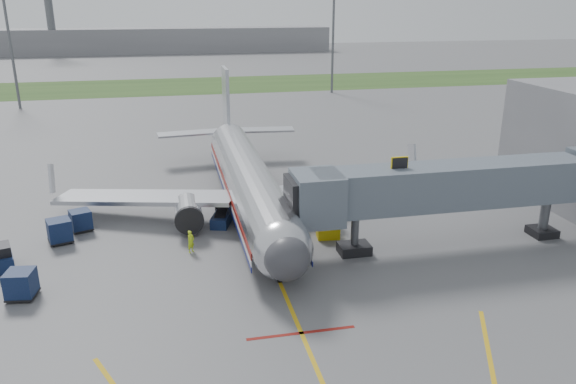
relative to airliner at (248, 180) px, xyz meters
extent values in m
plane|color=#565659|center=(0.00, -15.25, -2.65)|extent=(400.00, 400.00, 0.00)
cube|color=#2D4C1E|center=(0.00, 74.75, -2.64)|extent=(300.00, 25.00, 0.01)
cube|color=gold|center=(0.00, -17.25, -2.64)|extent=(0.25, 50.00, 0.01)
cube|color=maroon|center=(0.00, -19.25, -2.64)|extent=(6.00, 0.25, 0.01)
cylinder|color=silver|center=(0.00, -0.25, 0.05)|extent=(3.80, 28.00, 3.80)
sphere|color=silver|center=(0.00, -14.25, 0.05)|extent=(3.80, 3.80, 3.80)
sphere|color=#38383D|center=(0.00, -15.55, 0.05)|extent=(2.74, 2.74, 2.74)
cube|color=black|center=(0.00, -14.65, 0.60)|extent=(2.20, 1.20, 0.55)
cone|color=silver|center=(0.00, 16.25, 0.05)|extent=(3.80, 5.00, 3.80)
cube|color=#B7BAC1|center=(0.00, 15.75, 4.05)|extent=(0.35, 4.20, 7.00)
cube|color=#B7BAC1|center=(-8.50, -0.25, -0.85)|extent=(15.10, 8.59, 1.13)
cube|color=#B7BAC1|center=(8.50, -0.25, -0.85)|extent=(15.10, 8.59, 1.13)
cylinder|color=silver|center=(-5.20, -3.25, -1.30)|extent=(2.10, 3.60, 2.10)
cylinder|color=silver|center=(5.20, -3.25, -1.30)|extent=(2.10, 3.60, 2.10)
cube|color=maroon|center=(1.92, -0.25, -0.30)|extent=(0.05, 28.00, 0.45)
cube|color=navy|center=(1.92, -0.25, -1.20)|extent=(0.05, 28.00, 0.35)
cylinder|color=black|center=(0.00, -13.25, -2.35)|extent=(0.28, 0.70, 0.70)
cylinder|color=black|center=(-2.60, 0.25, -2.20)|extent=(0.50, 1.00, 1.00)
cylinder|color=black|center=(2.60, 0.25, -2.20)|extent=(0.50, 1.00, 1.00)
cube|color=slate|center=(13.00, -10.25, 1.95)|extent=(20.00, 3.00, 3.00)
cube|color=slate|center=(3.20, -10.25, 1.75)|extent=(3.20, 3.60, 3.40)
cube|color=black|center=(2.00, -10.25, 1.75)|extent=(1.60, 3.00, 2.80)
cube|color=#DEBE0D|center=(9.00, -10.25, 3.75)|extent=(1.20, 0.15, 1.00)
cylinder|color=#595B60|center=(6.00, -10.25, -1.10)|extent=(0.56, 0.56, 3.10)
cube|color=black|center=(6.00, -10.25, -2.30)|extent=(2.20, 1.60, 0.70)
cylinder|color=#595B60|center=(21.00, -10.25, -1.10)|extent=(0.70, 0.70, 3.10)
cube|color=black|center=(21.00, -10.25, -2.35)|extent=(1.80, 1.80, 0.60)
cylinder|color=#595B60|center=(-30.00, 54.75, 7.35)|extent=(0.44, 0.44, 20.00)
cylinder|color=#595B60|center=(25.00, 59.75, 7.35)|extent=(0.44, 0.44, 20.00)
cube|color=slate|center=(-10.00, 154.75, 1.35)|extent=(120.00, 14.00, 8.00)
cylinder|color=#595B60|center=(-40.00, 149.75, 11.35)|extent=(2.40, 2.40, 28.00)
cube|color=#0C1E37|center=(-17.66, -7.54, -2.12)|extent=(1.92, 2.67, 0.96)
cube|color=black|center=(-17.66, -7.54, -1.30)|extent=(1.57, 1.82, 0.67)
cylinder|color=black|center=(-16.94, -8.22, -2.40)|extent=(0.35, 0.52, 0.48)
cylinder|color=black|center=(-17.47, -6.56, -2.40)|extent=(0.35, 0.52, 0.48)
cube|color=#0C1E37|center=(-15.53, -11.98, -1.68)|extent=(1.77, 1.77, 1.57)
cube|color=black|center=(-15.53, -11.98, -2.46)|extent=(1.83, 1.83, 0.12)
cylinder|color=black|center=(-16.22, -12.50, -2.50)|extent=(0.26, 0.31, 0.28)
cylinder|color=black|center=(-15.02, -12.67, -2.50)|extent=(0.26, 0.31, 0.28)
cylinder|color=black|center=(-16.05, -11.30, -2.50)|extent=(0.26, 0.31, 0.28)
cylinder|color=black|center=(-14.85, -11.47, -2.50)|extent=(0.26, 0.31, 0.28)
cube|color=#0C1E37|center=(-13.40, -1.80, -1.75)|extent=(1.89, 1.89, 1.47)
cube|color=black|center=(-13.40, -1.80, -2.48)|extent=(1.95, 1.95, 0.11)
cylinder|color=black|center=(-13.73, -2.53, -2.51)|extent=(0.29, 0.32, 0.26)
cylinder|color=black|center=(-12.67, -2.13, -2.51)|extent=(0.29, 0.32, 0.26)
cylinder|color=black|center=(-14.13, -1.47, -2.51)|extent=(0.29, 0.32, 0.26)
cylinder|color=black|center=(-13.07, -1.07, -2.51)|extent=(0.29, 0.32, 0.26)
cube|color=#0C1E37|center=(-14.62, -3.85, -1.67)|extent=(2.02, 2.02, 1.60)
cube|color=black|center=(-14.62, -3.85, -2.46)|extent=(2.08, 2.08, 0.12)
cylinder|color=black|center=(-15.01, -4.64, -2.50)|extent=(0.31, 0.34, 0.29)
cylinder|color=black|center=(-13.83, -4.25, -2.50)|extent=(0.31, 0.34, 0.29)
cylinder|color=black|center=(-15.40, -3.46, -2.50)|extent=(0.31, 0.34, 0.29)
cylinder|color=black|center=(-14.22, -3.07, -2.50)|extent=(0.31, 0.34, 0.29)
cube|color=#0C1E37|center=(-2.50, -2.53, -2.23)|extent=(2.29, 3.59, 0.84)
cube|color=black|center=(-2.36, -2.09, -1.34)|extent=(1.97, 3.83, 1.31)
cylinder|color=black|center=(-3.33, -3.54, -2.38)|extent=(0.36, 0.56, 0.52)
cylinder|color=black|center=(-2.44, -3.83, -2.38)|extent=(0.36, 0.56, 0.52)
cylinder|color=black|center=(-2.57, -1.24, -2.38)|extent=(0.36, 0.56, 0.52)
cylinder|color=black|center=(-1.68, -1.53, -2.38)|extent=(0.36, 0.56, 0.52)
cube|color=#DEBE0D|center=(4.94, -7.25, -1.98)|extent=(1.78, 1.28, 1.34)
cylinder|color=black|center=(4.39, -7.19, -2.48)|extent=(0.26, 0.36, 0.33)
cylinder|color=black|center=(5.49, -7.31, -2.48)|extent=(0.26, 0.36, 0.33)
imported|color=#BFE81B|center=(-5.26, -7.62, -1.83)|extent=(0.70, 0.69, 1.62)
camera|label=1|loc=(-6.23, -44.61, 14.38)|focal=35.00mm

